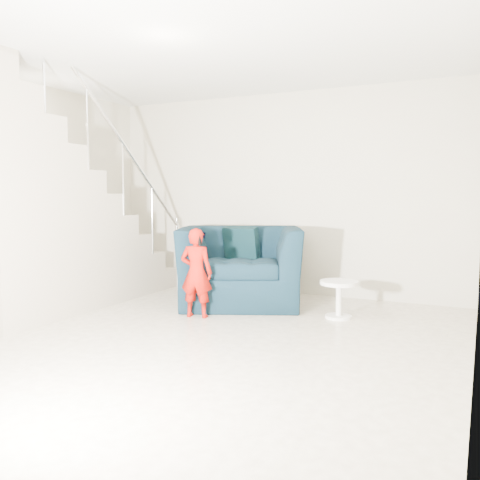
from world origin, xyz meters
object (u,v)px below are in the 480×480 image
Objects in this scene: toddler at (196,273)px; staircase at (48,229)px; side_table at (339,293)px; armchair at (241,265)px.

toddler is 1.83m from staircase.
toddler is 2.39× the size of side_table.
staircase is at bearing -161.20° from side_table.
toddler is at bearing -156.32° from side_table.
toddler reaches higher than armchair.
armchair is at bearing 170.37° from side_table.
armchair is 1.48× the size of toddler.
side_table is at bearing -167.18° from toddler.
staircase reaches higher than armchair.
armchair is at bearing -109.74° from toddler.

